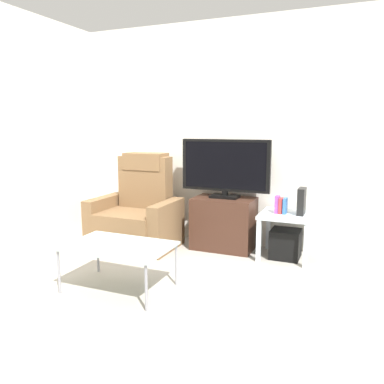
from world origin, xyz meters
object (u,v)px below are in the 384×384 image
subwoofer_box (285,244)px  cell_phone (108,240)px  book_leftmost (277,204)px  television (225,167)px  tv_stand (224,223)px  game_console (302,201)px  book_rightmost (285,206)px  coffee_table (118,248)px  side_table (286,221)px  book_middle (281,206)px  recliner_armchair (137,214)px

subwoofer_box → cell_phone: bearing=-135.1°
subwoofer_box → book_leftmost: (-0.10, -0.02, 0.43)m
television → subwoofer_box: television is taller
television → tv_stand: bearing=-90.0°
subwoofer_box → game_console: game_console is taller
book_rightmost → coffee_table: bearing=-130.5°
book_leftmost → coffee_table: size_ratio=0.21×
side_table → game_console: bearing=3.9°
book_rightmost → cell_phone: size_ratio=1.12×
book_leftmost → subwoofer_box: bearing=11.3°
tv_stand → book_middle: bearing=-6.4°
book_rightmost → coffee_table: (-1.17, -1.37, -0.20)m
side_table → game_console: size_ratio=1.93×
side_table → subwoofer_box: (0.00, 0.00, -0.26)m
game_console → cell_phone: game_console is taller
tv_stand → book_leftmost: book_leftmost is taller
recliner_armchair → coffee_table: recliner_armchair is taller
book_leftmost → cell_phone: 1.81m
tv_stand → book_rightmost: book_rightmost is taller
book_leftmost → cell_phone: (-1.23, -1.31, -0.18)m
side_table → cell_phone: bearing=-135.1°
side_table → book_middle: (-0.06, -0.02, 0.16)m
tv_stand → side_table: (0.72, -0.05, 0.11)m
cell_phone → side_table: bearing=42.6°
recliner_armchair → subwoofer_box: size_ratio=3.51×
subwoofer_box → game_console: size_ratio=1.10×
book_leftmost → book_middle: bearing=0.0°
tv_stand → coffee_table: 1.52m
book_rightmost → book_leftmost: bearing=180.0°
book_middle → book_rightmost: bearing=0.0°
coffee_table → cell_phone: (-0.14, 0.06, 0.03)m
television → book_leftmost: television is taller
game_console → coffee_table: game_console is taller
cell_phone → game_console: bearing=39.8°
book_middle → book_rightmost: size_ratio=0.98×
book_leftmost → book_middle: (0.04, 0.00, -0.01)m
recliner_armchair → side_table: (1.71, 0.20, 0.04)m
book_rightmost → game_console: 0.17m
book_rightmost → side_table: bearing=49.2°
book_rightmost → game_console: bearing=10.5°
book_rightmost → television: bearing=172.5°
game_console → coffee_table: (-1.33, -1.40, -0.25)m
tv_stand → television: bearing=90.0°
television → coffee_table: bearing=-107.9°
tv_stand → subwoofer_box: tv_stand is taller
television → side_table: size_ratio=1.90×
television → book_leftmost: (0.62, -0.09, -0.36)m
tv_stand → book_rightmost: (0.70, -0.07, 0.27)m
television → game_console: (0.86, -0.06, -0.32)m
side_table → book_leftmost: bearing=-168.7°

